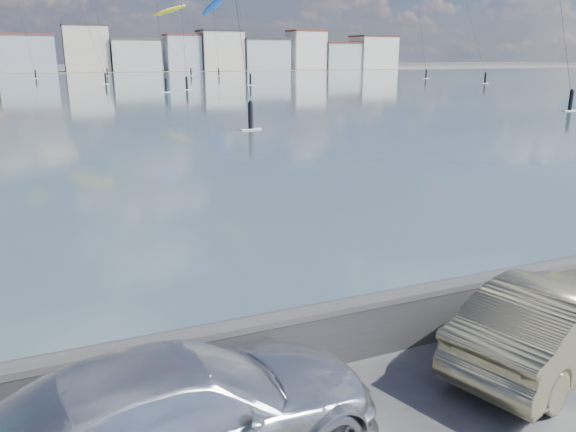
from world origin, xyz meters
The scene contains 8 objects.
bay_water centered at (0.00, 91.50, 0.01)m, with size 500.00×177.00×0.00m, color #3E5462.
far_shore_strip centered at (0.00, 200.00, 0.01)m, with size 500.00×60.00×0.00m, color #4C473D.
seawall centered at (0.00, 2.70, 0.58)m, with size 400.00×0.36×1.08m.
far_buildings centered at (1.31, 186.00, 6.03)m, with size 240.79×13.26×14.60m.
car_silver centered at (-1.61, 1.20, 0.76)m, with size 2.12×5.20×1.51m, color silver.
car_champagne centered at (4.51, 1.27, 0.72)m, with size 1.53×4.39×1.45m, color tan.
kitesurfer_15 centered at (38.70, 139.41, 16.68)m, with size 6.16×12.20×19.53m.
kitesurfer_18 centered at (28.76, 144.12, 15.49)m, with size 8.85×9.15×17.75m.
Camera 1 is at (-2.71, -4.67, 4.90)m, focal length 35.00 mm.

